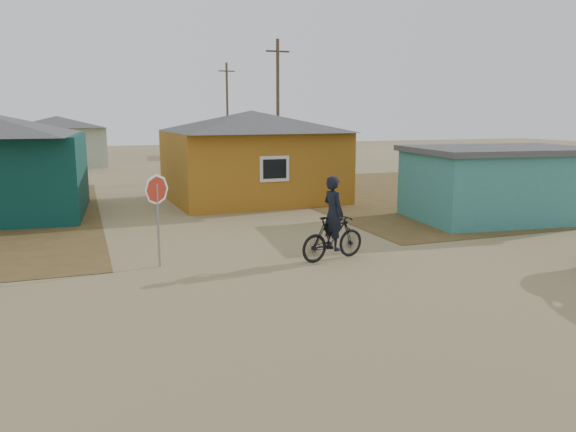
% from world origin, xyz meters
% --- Properties ---
extents(ground, '(120.00, 120.00, 0.00)m').
position_xyz_m(ground, '(0.00, 0.00, 0.00)').
color(ground, '#8F7D52').
extents(grass_ne, '(20.00, 18.00, 0.00)m').
position_xyz_m(grass_ne, '(14.00, 13.00, 0.01)').
color(grass_ne, brown).
rests_on(grass_ne, ground).
extents(house_yellow, '(7.72, 6.76, 3.90)m').
position_xyz_m(house_yellow, '(2.50, 14.00, 2.00)').
color(house_yellow, '#A26619').
rests_on(house_yellow, ground).
extents(shed_turquoise, '(6.71, 4.93, 2.60)m').
position_xyz_m(shed_turquoise, '(9.50, 6.50, 1.31)').
color(shed_turquoise, teal).
rests_on(shed_turquoise, ground).
extents(house_pale_west, '(7.04, 6.15, 3.60)m').
position_xyz_m(house_pale_west, '(-6.00, 34.00, 1.86)').
color(house_pale_west, '#A5B198').
rests_on(house_pale_west, ground).
extents(house_beige_east, '(6.95, 6.05, 3.60)m').
position_xyz_m(house_beige_east, '(10.00, 40.00, 1.86)').
color(house_beige_east, tan).
rests_on(house_beige_east, ground).
extents(utility_pole_near, '(1.40, 0.20, 8.00)m').
position_xyz_m(utility_pole_near, '(6.50, 22.00, 4.14)').
color(utility_pole_near, brown).
rests_on(utility_pole_near, ground).
extents(utility_pole_far, '(1.40, 0.20, 8.00)m').
position_xyz_m(utility_pole_far, '(7.50, 38.00, 4.14)').
color(utility_pole_far, brown).
rests_on(utility_pole_far, ground).
extents(stop_sign, '(0.75, 0.22, 2.32)m').
position_xyz_m(stop_sign, '(-2.86, 4.20, 1.72)').
color(stop_sign, gray).
rests_on(stop_sign, ground).
extents(cyclist, '(2.02, 0.98, 2.20)m').
position_xyz_m(cyclist, '(1.48, 3.30, 0.80)').
color(cyclist, black).
rests_on(cyclist, ground).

